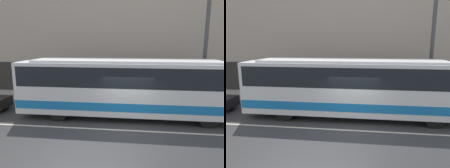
# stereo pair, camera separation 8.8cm
# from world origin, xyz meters

# --- Properties ---
(ground_plane) EXTENTS (60.00, 60.00, 0.00)m
(ground_plane) POSITION_xyz_m (0.00, 0.00, 0.00)
(ground_plane) COLOR #38383A
(sidewalk) EXTENTS (60.00, 2.90, 0.16)m
(sidewalk) POSITION_xyz_m (0.00, 5.45, 0.08)
(sidewalk) COLOR #A09E99
(sidewalk) RESTS_ON ground_plane
(building_facade) EXTENTS (60.00, 0.35, 10.08)m
(building_facade) POSITION_xyz_m (0.00, 7.04, 4.86)
(building_facade) COLOR #B7A899
(building_facade) RESTS_ON ground_plane
(lane_stripe) EXTENTS (54.00, 0.14, 0.01)m
(lane_stripe) POSITION_xyz_m (0.00, 0.00, 0.00)
(lane_stripe) COLOR beige
(lane_stripe) RESTS_ON ground_plane
(transit_bus) EXTENTS (11.74, 2.52, 3.25)m
(transit_bus) POSITION_xyz_m (-0.23, 1.97, 1.83)
(transit_bus) COLOR white
(transit_bus) RESTS_ON ground_plane
(utility_pole_near) EXTENTS (0.24, 0.24, 6.51)m
(utility_pole_near) POSITION_xyz_m (4.72, 4.77, 3.42)
(utility_pole_near) COLOR #4C4C4F
(utility_pole_near) RESTS_ON sidewalk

